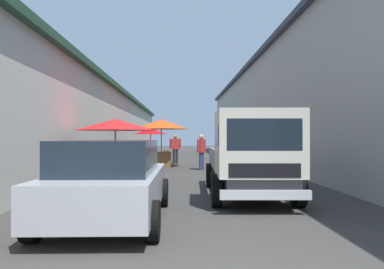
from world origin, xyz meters
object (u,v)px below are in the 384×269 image
fruit_stall_far_left (150,136)px  vendor_in_shade (175,147)px  fruit_stall_near_right (114,134)px  vendor_by_crates (201,149)px  hatchback_car (111,180)px  fruit_stall_far_right (162,128)px  parked_scooter (118,160)px  delivery_truck (252,157)px

fruit_stall_far_left → vendor_in_shade: size_ratio=1.30×
fruit_stall_near_right → vendor_by_crates: 6.01m
vendor_by_crates → fruit_stall_far_left: bearing=27.5°
hatchback_car → fruit_stall_far_left: bearing=2.4°
fruit_stall_far_right → parked_scooter: bearing=123.4°
delivery_truck → vendor_by_crates: delivery_truck is taller
delivery_truck → parked_scooter: delivery_truck is taller
delivery_truck → vendor_in_shade: (11.94, 2.00, -0.09)m
vendor_by_crates → parked_scooter: 3.89m
fruit_stall_far_left → hatchback_car: 15.30m
fruit_stall_near_right → vendor_in_shade: size_ratio=1.52×
delivery_truck → vendor_by_crates: bearing=5.3°
delivery_truck → vendor_in_shade: bearing=9.5°
hatchback_car → vendor_in_shade: (13.79, -0.92, 0.21)m
parked_scooter → vendor_in_shade: bearing=-35.7°
fruit_stall_far_left → parked_scooter: size_ratio=1.25×
delivery_truck → vendor_in_shade: 12.10m
fruit_stall_far_right → fruit_stall_far_left: size_ratio=1.32×
vendor_in_shade → fruit_stall_far_right: bearing=164.5°
hatchback_car → fruit_stall_near_right: bearing=9.9°
vendor_by_crates → vendor_in_shade: bearing=17.8°
delivery_truck → parked_scooter: (8.33, 4.59, -0.59)m
parked_scooter → fruit_stall_near_right: bearing=-171.2°
fruit_stall_near_right → parked_scooter: bearing=8.8°
delivery_truck → fruit_stall_far_right: bearing=15.4°
fruit_stall_near_right → vendor_by_crates: fruit_stall_near_right is taller
vendor_by_crates → fruit_stall_far_right: bearing=49.9°
parked_scooter → vendor_by_crates: bearing=-94.8°
fruit_stall_far_left → parked_scooter: bearing=168.5°
vendor_by_crates → vendor_in_shade: 4.13m
fruit_stall_far_right → hatchback_car: (-11.47, 0.27, -1.21)m
fruit_stall_far_left → hatchback_car: size_ratio=0.54×
delivery_truck → hatchback_car: bearing=122.4°
hatchback_car → vendor_by_crates: (9.86, -2.18, 0.20)m
hatchback_car → vendor_by_crates: size_ratio=2.41×
fruit_stall_near_right → hatchback_car: fruit_stall_near_right is taller
fruit_stall_far_left → vendor_by_crates: 6.13m
fruit_stall_far_right → parked_scooter: 2.77m
fruit_stall_far_left → delivery_truck: size_ratio=0.43×
fruit_stall_far_left → fruit_stall_near_right: fruit_stall_near_right is taller
fruit_stall_far_left → vendor_in_shade: fruit_stall_far_left is taller
parked_scooter → delivery_truck: bearing=-151.1°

